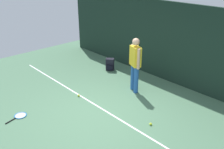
{
  "coord_description": "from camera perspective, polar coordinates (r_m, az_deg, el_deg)",
  "views": [
    {
      "loc": [
        4.36,
        -3.64,
        3.68
      ],
      "look_at": [
        0.0,
        0.4,
        1.0
      ],
      "focal_mm": 39.85,
      "sensor_mm": 36.0,
      "label": 1
    }
  ],
  "objects": [
    {
      "name": "backpack",
      "position": [
        9.26,
        -0.47,
        2.29
      ],
      "size": [
        0.38,
        0.38,
        0.44
      ],
      "rotation": [
        0.0,
        0.0,
        0.7
      ],
      "color": "black",
      "rests_on": "ground"
    },
    {
      "name": "back_fence",
      "position": [
        8.29,
        13.4,
        6.97
      ],
      "size": [
        10.0,
        0.1,
        2.61
      ],
      "primitive_type": "cube",
      "color": "#192D23",
      "rests_on": "ground"
    },
    {
      "name": "tennis_ball_near_player",
      "position": [
        7.56,
        -7.64,
        -4.79
      ],
      "size": [
        0.07,
        0.07,
        0.07
      ],
      "primitive_type": "sphere",
      "color": "#CCE033",
      "rests_on": "ground"
    },
    {
      "name": "tennis_ball_by_fence",
      "position": [
        6.35,
        8.86,
        -11.16
      ],
      "size": [
        0.07,
        0.07,
        0.07
      ],
      "primitive_type": "sphere",
      "color": "#CCE033",
      "rests_on": "ground"
    },
    {
      "name": "tennis_racket",
      "position": [
        7.04,
        -20.45,
        -8.89
      ],
      "size": [
        0.39,
        0.64,
        0.03
      ],
      "rotation": [
        0.0,
        0.0,
        1.81
      ],
      "color": "black",
      "rests_on": "ground"
    },
    {
      "name": "tennis_player",
      "position": [
        7.48,
        5.33,
        2.88
      ],
      "size": [
        0.49,
        0.36,
        1.7
      ],
      "rotation": [
        0.0,
        0.0,
        2.73
      ],
      "color": "#2659A5",
      "rests_on": "ground"
    },
    {
      "name": "ground_plane",
      "position": [
        6.77,
        -2.51,
        -8.69
      ],
      "size": [
        12.0,
        12.0,
        0.0
      ],
      "primitive_type": "plane",
      "color": "#4C7556"
    },
    {
      "name": "court_line",
      "position": [
        6.84,
        -1.64,
        -8.27
      ],
      "size": [
        9.0,
        0.05,
        0.0
      ],
      "primitive_type": "cube",
      "color": "white",
      "rests_on": "ground"
    }
  ]
}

